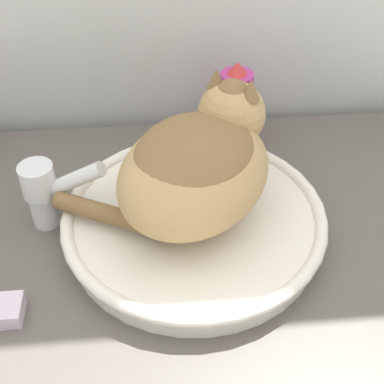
% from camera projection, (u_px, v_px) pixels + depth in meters
% --- Properties ---
extents(vanity_counter, '(1.16, 0.62, 0.81)m').
position_uv_depth(vanity_counter, '(163.00, 371.00, 1.11)').
color(vanity_counter, '#56514C').
rests_on(vanity_counter, ground_plane).
extents(sink_basin, '(0.41, 0.41, 0.05)m').
position_uv_depth(sink_basin, '(191.00, 221.00, 0.82)').
color(sink_basin, white).
rests_on(sink_basin, vanity_counter).
extents(cat, '(0.37, 0.32, 0.18)m').
position_uv_depth(cat, '(195.00, 162.00, 0.76)').
color(cat, tan).
rests_on(cat, sink_basin).
extents(faucet, '(0.13, 0.06, 0.13)m').
position_uv_depth(faucet, '(44.00, 191.00, 0.82)').
color(faucet, silver).
rests_on(faucet, vanity_counter).
extents(spray_bottle_trigger, '(0.06, 0.06, 0.17)m').
position_uv_depth(spray_bottle_trigger, '(233.00, 107.00, 0.98)').
color(spray_bottle_trigger, '#B2338C').
rests_on(spray_bottle_trigger, vanity_counter).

